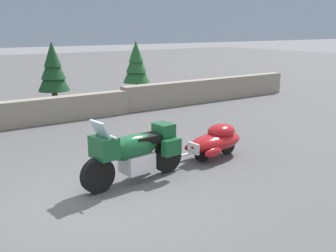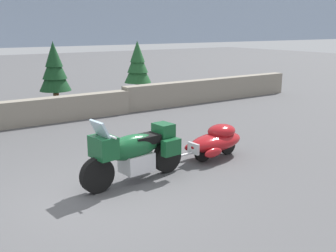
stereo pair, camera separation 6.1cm
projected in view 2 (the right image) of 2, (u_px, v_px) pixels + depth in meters
name	position (u px, v px, depth m)	size (l,w,h in m)	color
ground_plane	(94.00, 200.00, 6.98)	(80.00, 80.00, 0.00)	#4C4C4F
stone_guard_wall	(3.00, 114.00, 11.86)	(24.00, 0.55, 0.89)	gray
touring_motorcycle	(134.00, 151.00, 7.66)	(2.31, 0.88, 1.33)	black
car_shaped_trailer	(216.00, 140.00, 9.15)	(2.23, 0.87, 0.76)	black
pine_tree_secondary	(138.00, 64.00, 15.72)	(1.06, 1.06, 2.43)	brown
pine_tree_far_right	(54.00, 69.00, 13.58)	(1.07, 1.07, 2.48)	brown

